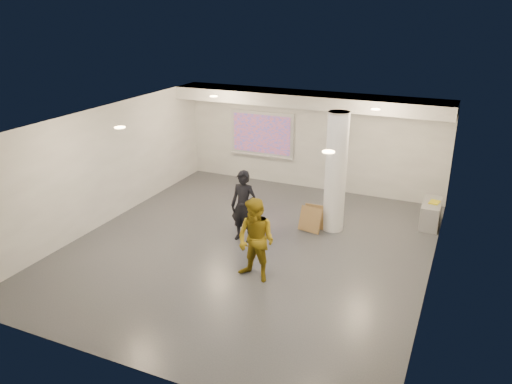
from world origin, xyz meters
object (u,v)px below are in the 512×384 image
at_px(woman, 244,206).
at_px(credenza, 431,214).
at_px(projection_screen, 262,134).
at_px(column, 336,173).
at_px(man, 256,240).

bearing_deg(woman, credenza, 34.98).
bearing_deg(woman, projection_screen, 108.50).
bearing_deg(credenza, column, -151.88).
distance_m(credenza, woman, 4.87).
bearing_deg(man, credenza, 67.08).
xyz_separation_m(projection_screen, woman, (1.31, -4.13, -0.66)).
xyz_separation_m(credenza, woman, (-4.01, -2.71, 0.55)).
height_order(projection_screen, credenza, projection_screen).
distance_m(credenza, man, 5.24).
xyz_separation_m(credenza, man, (-3.00, -4.26, 0.56)).
distance_m(column, credenza, 2.80).
relative_size(column, projection_screen, 1.43).
xyz_separation_m(projection_screen, man, (2.32, -5.68, -0.65)).
bearing_deg(projection_screen, credenza, -14.89).
bearing_deg(projection_screen, man, -67.78).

